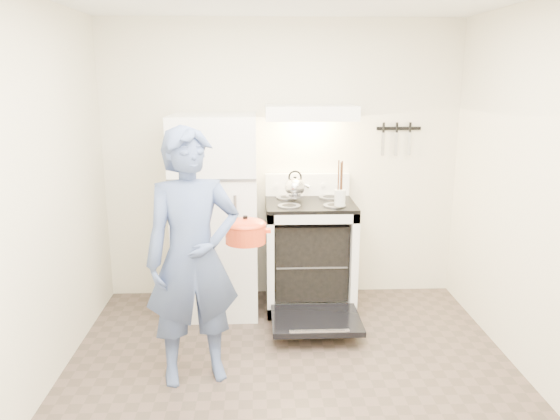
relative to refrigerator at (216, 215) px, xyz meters
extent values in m
plane|color=#4F3F36|center=(0.58, -1.45, -0.85)|extent=(3.60, 3.60, 0.00)
cube|color=beige|center=(0.58, 0.35, 0.40)|extent=(3.20, 0.02, 2.50)
cube|color=white|center=(0.00, 0.00, 0.00)|extent=(0.70, 0.70, 1.70)
cube|color=white|center=(0.81, 0.02, -0.39)|extent=(0.76, 0.65, 0.92)
cube|color=black|center=(0.81, 0.02, 0.09)|extent=(0.76, 0.65, 0.03)
cube|color=white|center=(0.81, 0.31, 0.20)|extent=(0.76, 0.07, 0.20)
cube|color=black|center=(0.81, -0.57, -0.72)|extent=(0.70, 0.54, 0.04)
cube|color=slate|center=(0.81, 0.02, -0.41)|extent=(0.60, 0.52, 0.01)
cube|color=white|center=(0.81, 0.10, 0.86)|extent=(0.76, 0.50, 0.12)
cube|color=black|center=(1.63, 0.33, 0.70)|extent=(0.40, 0.02, 0.03)
cylinder|color=#866345|center=(0.81, 0.07, -0.40)|extent=(0.33, 0.33, 0.02)
cylinder|color=silver|center=(1.03, -0.24, 0.20)|extent=(0.10, 0.10, 0.13)
imported|color=#3B4A7C|center=(-0.07, -1.15, 0.01)|extent=(0.71, 0.56, 1.71)
camera|label=1|loc=(0.36, -4.54, 1.16)|focal=35.00mm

